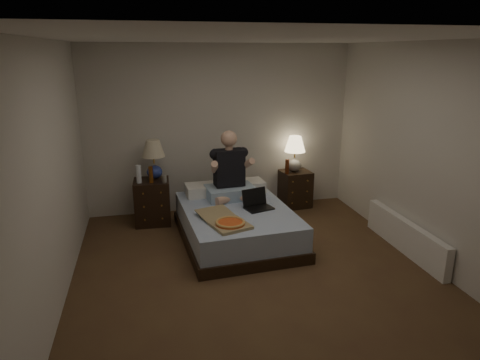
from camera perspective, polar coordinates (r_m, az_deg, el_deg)
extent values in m
cube|color=brown|center=(4.83, 2.43, -12.77)|extent=(4.00, 4.50, 0.00)
cube|color=white|center=(4.20, 2.88, 18.37)|extent=(4.00, 4.50, 0.00)
cube|color=silver|center=(6.50, -2.67, 6.76)|extent=(4.00, 0.00, 2.50)
cube|color=silver|center=(2.41, 17.31, -12.20)|extent=(4.00, 0.00, 2.50)
cube|color=silver|center=(4.29, -24.05, -0.01)|extent=(0.00, 4.50, 2.50)
cube|color=silver|center=(5.24, 24.26, 2.81)|extent=(0.00, 4.50, 2.50)
cube|color=#5171A2|center=(5.59, -0.44, -5.94)|extent=(1.43, 1.84, 0.44)
cube|color=black|center=(6.24, -11.60, -2.86)|extent=(0.51, 0.46, 0.64)
cube|color=black|center=(6.84, 7.36, -1.15)|extent=(0.48, 0.44, 0.57)
cylinder|color=white|center=(6.03, -13.36, 0.76)|extent=(0.07, 0.07, 0.25)
cylinder|color=#AEADA9|center=(5.98, -10.06, 0.09)|extent=(0.07, 0.07, 0.10)
cylinder|color=#582D0C|center=(6.00, -11.79, 0.71)|extent=(0.06, 0.06, 0.23)
cylinder|color=#54210C|center=(6.57, 6.30, 1.78)|extent=(0.06, 0.06, 0.23)
cube|color=white|center=(5.68, 21.17, -7.01)|extent=(0.10, 1.60, 0.40)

